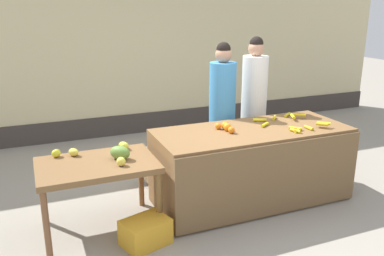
{
  "coord_description": "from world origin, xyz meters",
  "views": [
    {
      "loc": [
        -1.98,
        -3.86,
        2.26
      ],
      "look_at": [
        -0.34,
        0.15,
        0.93
      ],
      "focal_mm": 38.12,
      "sensor_mm": 36.0,
      "label": 1
    }
  ],
  "objects_px": {
    "vendor_woman_blue_shirt": "(222,112)",
    "produce_sack": "(154,165)",
    "produce_crate": "(146,232)",
    "vendor_woman_white_shirt": "(254,106)"
  },
  "relations": [
    {
      "from": "vendor_woman_blue_shirt",
      "to": "produce_sack",
      "type": "distance_m",
      "value": 1.11
    },
    {
      "from": "produce_crate",
      "to": "produce_sack",
      "type": "height_order",
      "value": "produce_sack"
    },
    {
      "from": "vendor_woman_white_shirt",
      "to": "produce_sack",
      "type": "distance_m",
      "value": 1.56
    },
    {
      "from": "produce_crate",
      "to": "produce_sack",
      "type": "relative_size",
      "value": 0.77
    },
    {
      "from": "produce_sack",
      "to": "vendor_woman_white_shirt",
      "type": "bearing_deg",
      "value": -1.6
    },
    {
      "from": "vendor_woman_blue_shirt",
      "to": "produce_crate",
      "type": "bearing_deg",
      "value": -140.08
    },
    {
      "from": "produce_crate",
      "to": "produce_sack",
      "type": "distance_m",
      "value": 1.36
    },
    {
      "from": "vendor_woman_blue_shirt",
      "to": "produce_sack",
      "type": "relative_size",
      "value": 3.18
    },
    {
      "from": "vendor_woman_white_shirt",
      "to": "produce_crate",
      "type": "height_order",
      "value": "vendor_woman_white_shirt"
    },
    {
      "from": "vendor_woman_blue_shirt",
      "to": "vendor_woman_white_shirt",
      "type": "xyz_separation_m",
      "value": [
        0.5,
        0.06,
        0.03
      ]
    }
  ]
}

